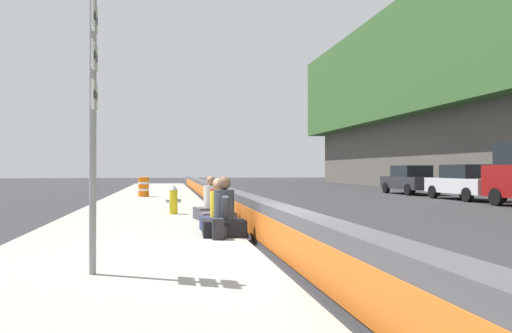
{
  "coord_description": "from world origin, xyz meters",
  "views": [
    {
      "loc": [
        -7.93,
        1.96,
        1.49
      ],
      "look_at": [
        6.88,
        -0.69,
        1.57
      ],
      "focal_mm": 35.07,
      "sensor_mm": 36.0,
      "label": 1
    }
  ],
  "objects": [
    {
      "name": "parked_car_fourth",
      "position": [
        14.03,
        -12.27,
        0.86
      ],
      "size": [
        4.52,
        1.99,
        1.71
      ],
      "color": "silver",
      "rests_on": "ground_plane"
    },
    {
      "name": "sidewalk_strip",
      "position": [
        0.0,
        2.65,
        0.07
      ],
      "size": [
        80.0,
        4.4,
        0.14
      ],
      "primitive_type": "cube",
      "color": "gray",
      "rests_on": "ground_plane"
    },
    {
      "name": "construction_barrel",
      "position": [
        17.24,
        3.09,
        0.62
      ],
      "size": [
        0.54,
        0.54,
        0.95
      ],
      "color": "orange",
      "rests_on": "sidewalk_strip"
    },
    {
      "name": "jersey_barrier",
      "position": [
        0.0,
        0.0,
        0.42
      ],
      "size": [
        76.0,
        0.45,
        0.85
      ],
      "color": "#47474C",
      "rests_on": "ground_plane"
    },
    {
      "name": "seated_person_middle",
      "position": [
        3.11,
        0.83,
        0.48
      ],
      "size": [
        0.7,
        0.81,
        1.1
      ],
      "color": "#23284C",
      "rests_on": "sidewalk_strip"
    },
    {
      "name": "seated_person_foreground",
      "position": [
        2.13,
        0.82,
        0.52
      ],
      "size": [
        0.77,
        0.89,
        1.2
      ],
      "color": "black",
      "rests_on": "sidewalk_strip"
    },
    {
      "name": "seated_person_far",
      "position": [
        5.6,
        0.78,
        0.5
      ],
      "size": [
        0.86,
        0.96,
        1.16
      ],
      "color": "#424247",
      "rests_on": "sidewalk_strip"
    },
    {
      "name": "route_sign_post",
      "position": [
        -1.25,
        2.89,
        2.23
      ],
      "size": [
        0.44,
        0.09,
        3.6
      ],
      "color": "gray",
      "rests_on": "sidewalk_strip"
    },
    {
      "name": "fire_hydrant",
      "position": [
        7.3,
        1.76,
        0.59
      ],
      "size": [
        0.26,
        0.46,
        0.88
      ],
      "color": "gold",
      "rests_on": "sidewalk_strip"
    },
    {
      "name": "ground_plane",
      "position": [
        0.0,
        0.0,
        0.0
      ],
      "size": [
        160.0,
        160.0,
        0.0
      ],
      "primitive_type": "plane",
      "color": "#2B2B2D",
      "rests_on": "ground"
    },
    {
      "name": "seated_person_rear",
      "position": [
        4.12,
        0.74,
        0.49
      ],
      "size": [
        0.73,
        0.84,
        1.13
      ],
      "color": "#424247",
      "rests_on": "sidewalk_strip"
    },
    {
      "name": "parked_car_midline",
      "position": [
        19.67,
        -12.3,
        0.86
      ],
      "size": [
        4.5,
        1.96,
        1.71
      ],
      "color": "#28282D",
      "rests_on": "ground_plane"
    },
    {
      "name": "backpack",
      "position": [
        1.67,
        0.98,
        0.33
      ],
      "size": [
        0.32,
        0.28,
        0.4
      ],
      "color": "#232328",
      "rests_on": "sidewalk_strip"
    }
  ]
}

